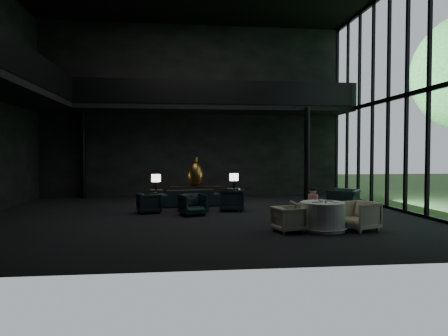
{
  "coord_description": "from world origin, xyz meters",
  "views": [
    {
      "loc": [
        -0.68,
        -12.77,
        2.01
      ],
      "look_at": [
        0.79,
        0.5,
        1.53
      ],
      "focal_mm": 32.0,
      "sensor_mm": 36.0,
      "label": 1
    }
  ],
  "objects": [
    {
      "name": "floor",
      "position": [
        0.0,
        0.0,
        0.0
      ],
      "size": [
        14.0,
        12.0,
        0.02
      ],
      "primitive_type": "cube",
      "color": "black",
      "rests_on": "ground"
    },
    {
      "name": "wall_back",
      "position": [
        0.0,
        6.0,
        4.0
      ],
      "size": [
        14.0,
        0.04,
        8.0
      ],
      "primitive_type": "cube",
      "color": "black",
      "rests_on": "ground"
    },
    {
      "name": "wall_front",
      "position": [
        0.0,
        -6.0,
        4.0
      ],
      "size": [
        14.0,
        0.04,
        8.0
      ],
      "primitive_type": "cube",
      "color": "black",
      "rests_on": "ground"
    },
    {
      "name": "curtain_wall",
      "position": [
        6.95,
        0.0,
        4.0
      ],
      "size": [
        0.2,
        12.0,
        8.0
      ],
      "primitive_type": null,
      "color": "black",
      "rests_on": "ground"
    },
    {
      "name": "mezzanine_left",
      "position": [
        -6.0,
        0.0,
        4.0
      ],
      "size": [
        2.0,
        12.0,
        0.25
      ],
      "primitive_type": "cube",
      "color": "black",
      "rests_on": "wall_left"
    },
    {
      "name": "mezzanine_back",
      "position": [
        1.0,
        5.0,
        4.0
      ],
      "size": [
        12.0,
        2.0,
        0.25
      ],
      "primitive_type": "cube",
      "color": "black",
      "rests_on": "wall_back"
    },
    {
      "name": "railing_left",
      "position": [
        -5.0,
        0.0,
        4.6
      ],
      "size": [
        0.06,
        12.0,
        1.0
      ],
      "primitive_type": "cube",
      "color": "black",
      "rests_on": "mezzanine_left"
    },
    {
      "name": "railing_back",
      "position": [
        1.0,
        4.0,
        4.6
      ],
      "size": [
        12.0,
        0.06,
        1.0
      ],
      "primitive_type": "cube",
      "color": "black",
      "rests_on": "mezzanine_back"
    },
    {
      "name": "column_nw",
      "position": [
        -5.0,
        5.7,
        2.0
      ],
      "size": [
        0.24,
        0.24,
        4.0
      ],
      "primitive_type": "cylinder",
      "color": "black",
      "rests_on": "floor"
    },
    {
      "name": "column_ne",
      "position": [
        4.8,
        4.0,
        2.0
      ],
      "size": [
        0.24,
        0.24,
        4.0
      ],
      "primitive_type": "cylinder",
      "color": "black",
      "rests_on": "floor"
    },
    {
      "name": "console",
      "position": [
        -0.05,
        3.63,
        0.33
      ],
      "size": [
        2.09,
        0.48,
        0.67
      ],
      "primitive_type": "cube",
      "color": "black",
      "rests_on": "floor"
    },
    {
      "name": "bronze_urn",
      "position": [
        -0.05,
        3.68,
        1.18
      ],
      "size": [
        0.65,
        0.65,
        1.2
      ],
      "color": "olive",
      "rests_on": "console"
    },
    {
      "name": "side_table_left",
      "position": [
        -1.65,
        3.71,
        0.27
      ],
      "size": [
        0.49,
        0.49,
        0.54
      ],
      "primitive_type": "cube",
      "color": "black",
      "rests_on": "floor"
    },
    {
      "name": "table_lamp_left",
      "position": [
        -1.65,
        3.69,
        0.99
      ],
      "size": [
        0.37,
        0.37,
        0.63
      ],
      "color": "black",
      "rests_on": "side_table_left"
    },
    {
      "name": "side_table_right",
      "position": [
        1.55,
        3.62,
        0.29
      ],
      "size": [
        0.52,
        0.52,
        0.57
      ],
      "primitive_type": "cube",
      "color": "black",
      "rests_on": "floor"
    },
    {
      "name": "table_lamp_right",
      "position": [
        1.55,
        3.58,
        1.01
      ],
      "size": [
        0.37,
        0.37,
        0.61
      ],
      "color": "black",
      "rests_on": "side_table_right"
    },
    {
      "name": "sofa",
      "position": [
        -0.33,
        2.53,
        0.49
      ],
      "size": [
        2.6,
        1.09,
        0.99
      ],
      "primitive_type": "imported",
      "rotation": [
        0.0,
        0.0,
        3.28
      ],
      "color": "#153033",
      "rests_on": "floor"
    },
    {
      "name": "lounge_armchair_west",
      "position": [
        -1.71,
        0.87,
        0.36
      ],
      "size": [
        0.83,
        0.86,
        0.72
      ],
      "primitive_type": "imported",
      "rotation": [
        0.0,
        0.0,
        1.87
      ],
      "color": "#14282B",
      "rests_on": "floor"
    },
    {
      "name": "lounge_armchair_east",
      "position": [
        1.13,
        1.08,
        0.47
      ],
      "size": [
        0.98,
        1.03,
        0.94
      ],
      "primitive_type": "imported",
      "rotation": [
        0.0,
        0.0,
        -1.72
      ],
      "color": "black",
      "rests_on": "floor"
    },
    {
      "name": "lounge_armchair_south",
      "position": [
        -0.27,
        0.18,
        0.38
      ],
      "size": [
        0.93,
        0.9,
        0.76
      ],
      "primitive_type": "imported",
      "rotation": [
        0.0,
        0.0,
        0.35
      ],
      "color": "black",
      "rests_on": "floor"
    },
    {
      "name": "window_armchair",
      "position": [
        5.1,
        0.76,
        0.53
      ],
      "size": [
        1.35,
        1.45,
        1.06
      ],
      "primitive_type": "imported",
      "rotation": [
        0.0,
        0.0,
        -2.19
      ],
      "color": "#224047",
      "rests_on": "floor"
    },
    {
      "name": "coffee_table",
      "position": [
        -0.23,
        1.11,
        0.2
      ],
      "size": [
        1.06,
        1.06,
        0.39
      ],
      "primitive_type": "cube",
      "rotation": [
        0.0,
        0.0,
        0.23
      ],
      "color": "black",
      "rests_on": "floor"
    },
    {
      "name": "dining_table",
      "position": [
        3.02,
        -2.76,
        0.33
      ],
      "size": [
        1.29,
        1.29,
        0.75
      ],
      "color": "white",
      "rests_on": "floor"
    },
    {
      "name": "dining_chair_north",
      "position": [
        2.88,
        -1.72,
        0.33
      ],
      "size": [
        0.65,
        0.61,
        0.66
      ],
      "primitive_type": "imported",
      "rotation": [
        0.0,
        0.0,
        3.13
      ],
      "color": "#BDB49B",
      "rests_on": "floor"
    },
    {
      "name": "dining_chair_east",
      "position": [
        3.99,
        -2.82,
        0.46
      ],
      "size": [
        1.11,
        1.14,
        0.91
      ],
      "primitive_type": "imported",
      "rotation": [
        0.0,
        0.0,
        -1.18
      ],
      "color": "#AEA48B",
      "rests_on": "floor"
    },
    {
      "name": "dining_chair_west",
      "position": [
        2.1,
        -2.82,
        0.34
      ],
      "size": [
        0.75,
        0.78,
        0.68
      ],
      "primitive_type": "imported",
      "rotation": [
        0.0,
        0.0,
        1.8
      ],
      "color": "beige",
      "rests_on": "floor"
    },
    {
      "name": "child",
      "position": [
        3.1,
        -1.79,
        0.75
      ],
      "size": [
        0.28,
        0.28,
        0.61
      ],
      "rotation": [
        0.0,
        0.0,
        3.14
      ],
      "color": "#C5839E",
      "rests_on": "dining_chair_north"
    },
    {
      "name": "plate_a",
      "position": [
        2.82,
        -2.86,
        0.76
      ],
      "size": [
        0.28,
        0.28,
        0.02
      ],
      "primitive_type": "cylinder",
      "rotation": [
        0.0,
        0.0,
        -0.16
      ],
      "color": "white",
      "rests_on": "dining_table"
    },
    {
      "name": "plate_b",
      "position": [
        3.27,
        -2.58,
        0.76
      ],
      "size": [
        0.28,
        0.28,
        0.02
      ],
      "primitive_type": "cylinder",
      "rotation": [
        0.0,
        0.0,
        -0.27
      ],
      "color": "white",
      "rests_on": "dining_table"
    },
    {
      "name": "saucer",
      "position": [
        3.33,
        -2.9,
        0.76
      ],
      "size": [
        0.16,
        0.16,
        0.01
      ],
      "primitive_type": "cylinder",
      "rotation": [
        0.0,
        0.0,
        -0.05
      ],
      "color": "white",
      "rests_on": "dining_table"
    },
    {
      "name": "coffee_cup",
      "position": [
        3.25,
        -2.81,
        0.79
      ],
      "size": [
        0.1,
        0.1,
        0.06
      ],
      "primitive_type": "cylinder",
      "rotation": [
        0.0,
        0.0,
        -0.35
      ],
      "color": "white",
      "rests_on": "saucer"
    },
    {
      "name": "cereal_bowl",
      "position": [
        3.0,
        -2.72,
        0.79
      ],
      "size": [
        0.15,
        0.15,
        0.08
      ],
      "primitive_type": "ellipsoid",
      "color": "white",
      "rests_on": "dining_table"
    },
    {
      "name": "cream_pot",
      "position": [
        3.02,
        -2.99,
        0.78
      ],
      "size": [
        0.07,
        0.07,
        0.06
      ],
      "primitive_type": "cylinder",
      "rotation": [
        0.0,
        0.0,
        -0.32
      ],
      "color": "#99999E",
      "rests_on": "dining_table"
    }
  ]
}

